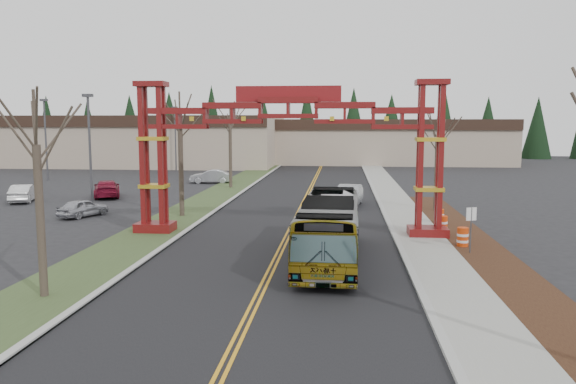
# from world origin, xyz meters

# --- Properties ---
(ground) EXTENTS (200.00, 200.00, 0.00)m
(ground) POSITION_xyz_m (0.00, 0.00, 0.00)
(ground) COLOR black
(ground) RESTS_ON ground
(road) EXTENTS (12.00, 110.00, 0.02)m
(road) POSITION_xyz_m (0.00, 25.00, 0.01)
(road) COLOR black
(road) RESTS_ON ground
(lane_line_left) EXTENTS (0.12, 100.00, 0.01)m
(lane_line_left) POSITION_xyz_m (-0.12, 25.00, 0.03)
(lane_line_left) COLOR orange
(lane_line_left) RESTS_ON road
(lane_line_right) EXTENTS (0.12, 100.00, 0.01)m
(lane_line_right) POSITION_xyz_m (0.12, 25.00, 0.03)
(lane_line_right) COLOR orange
(lane_line_right) RESTS_ON road
(curb_right) EXTENTS (0.30, 110.00, 0.15)m
(curb_right) POSITION_xyz_m (6.15, 25.00, 0.07)
(curb_right) COLOR #A8A8A3
(curb_right) RESTS_ON ground
(sidewalk_right) EXTENTS (2.60, 110.00, 0.14)m
(sidewalk_right) POSITION_xyz_m (7.60, 25.00, 0.08)
(sidewalk_right) COLOR gray
(sidewalk_right) RESTS_ON ground
(landscape_strip) EXTENTS (2.60, 50.00, 0.12)m
(landscape_strip) POSITION_xyz_m (10.20, 10.00, 0.06)
(landscape_strip) COLOR black
(landscape_strip) RESTS_ON ground
(grass_median) EXTENTS (4.00, 110.00, 0.08)m
(grass_median) POSITION_xyz_m (-8.00, 25.00, 0.04)
(grass_median) COLOR #374824
(grass_median) RESTS_ON ground
(curb_left) EXTENTS (0.30, 110.00, 0.15)m
(curb_left) POSITION_xyz_m (-6.15, 25.00, 0.07)
(curb_left) COLOR #A8A8A3
(curb_left) RESTS_ON ground
(gateway_arch) EXTENTS (18.20, 1.60, 8.90)m
(gateway_arch) POSITION_xyz_m (0.00, 18.00, 5.98)
(gateway_arch) COLOR #5C0F0C
(gateway_arch) RESTS_ON ground
(retail_building_west) EXTENTS (46.00, 22.30, 7.50)m
(retail_building_west) POSITION_xyz_m (-30.00, 71.96, 3.76)
(retail_building_west) COLOR tan
(retail_building_west) RESTS_ON ground
(retail_building_east) EXTENTS (38.00, 20.30, 7.00)m
(retail_building_east) POSITION_xyz_m (10.00, 79.95, 3.51)
(retail_building_east) COLOR tan
(retail_building_east) RESTS_ON ground
(conifer_treeline) EXTENTS (116.10, 5.60, 13.00)m
(conifer_treeline) POSITION_xyz_m (0.25, 92.00, 6.49)
(conifer_treeline) COLOR black
(conifer_treeline) RESTS_ON ground
(transit_bus) EXTENTS (2.87, 11.23, 3.11)m
(transit_bus) POSITION_xyz_m (2.54, 11.99, 1.56)
(transit_bus) COLOR #B8BAC0
(transit_bus) RESTS_ON ground
(silver_sedan) EXTENTS (2.39, 5.18, 1.65)m
(silver_sedan) POSITION_xyz_m (3.67, 29.93, 0.82)
(silver_sedan) COLOR #A5A8AD
(silver_sedan) RESTS_ON ground
(parked_car_near_a) EXTENTS (2.80, 4.00, 1.27)m
(parked_car_near_a) POSITION_xyz_m (-14.86, 22.95, 0.63)
(parked_car_near_a) COLOR #A8A9B0
(parked_car_near_a) RESTS_ON ground
(parked_car_near_b) EXTENTS (2.87, 4.67, 1.45)m
(parked_car_near_b) POSITION_xyz_m (-23.14, 29.59, 0.73)
(parked_car_near_b) COLOR white
(parked_car_near_b) RESTS_ON ground
(parked_car_mid_a) EXTENTS (3.98, 5.64, 1.52)m
(parked_car_mid_a) POSITION_xyz_m (-17.46, 33.02, 0.76)
(parked_car_mid_a) COLOR maroon
(parked_car_mid_a) RESTS_ON ground
(parked_car_far_a) EXTENTS (4.57, 1.86, 1.47)m
(parked_car_far_a) POSITION_xyz_m (-11.00, 45.18, 0.74)
(parked_car_far_a) COLOR #ACAFB4
(parked_car_far_a) RESTS_ON ground
(bare_tree_median_near) EXTENTS (3.03, 3.03, 7.73)m
(bare_tree_median_near) POSITION_xyz_m (-8.00, 5.34, 5.69)
(bare_tree_median_near) COLOR #382D26
(bare_tree_median_near) RESTS_ON ground
(bare_tree_median_mid) EXTENTS (3.37, 3.37, 8.63)m
(bare_tree_median_mid) POSITION_xyz_m (-8.00, 23.65, 6.36)
(bare_tree_median_mid) COLOR #382D26
(bare_tree_median_mid) RESTS_ON ground
(bare_tree_median_far) EXTENTS (3.26, 3.26, 8.46)m
(bare_tree_median_far) POSITION_xyz_m (-8.00, 40.93, 6.26)
(bare_tree_median_far) COLOR #382D26
(bare_tree_median_far) RESTS_ON ground
(bare_tree_right_far) EXTENTS (2.97, 2.97, 7.44)m
(bare_tree_right_far) POSITION_xyz_m (10.00, 27.77, 5.44)
(bare_tree_right_far) COLOR #382D26
(bare_tree_right_far) RESTS_ON ground
(light_pole_near) EXTENTS (0.75, 0.38, 8.68)m
(light_pole_near) POSITION_xyz_m (-16.10, 27.11, 5.02)
(light_pole_near) COLOR #3F3F44
(light_pole_near) RESTS_ON ground
(light_pole_mid) EXTENTS (0.79, 0.40, 9.14)m
(light_pole_mid) POSITION_xyz_m (-30.13, 46.26, 5.29)
(light_pole_mid) COLOR #3F3F44
(light_pole_mid) RESTS_ON ground
(light_pole_far) EXTENTS (0.75, 0.38, 8.65)m
(light_pole_far) POSITION_xyz_m (-19.35, 60.04, 5.01)
(light_pole_far) COLOR #3F3F44
(light_pole_far) RESTS_ON ground
(street_sign) EXTENTS (0.52, 0.22, 2.38)m
(street_sign) POSITION_xyz_m (9.46, 13.89, 1.71)
(street_sign) COLOR #3F3F44
(street_sign) RESTS_ON ground
(barrel_south) EXTENTS (0.59, 0.59, 1.10)m
(barrel_south) POSITION_xyz_m (9.41, 15.38, 0.55)
(barrel_south) COLOR red
(barrel_south) RESTS_ON ground
(barrel_mid) EXTENTS (0.60, 0.60, 1.11)m
(barrel_mid) POSITION_xyz_m (8.98, 18.95, 0.56)
(barrel_mid) COLOR red
(barrel_mid) RESTS_ON ground
(barrel_north) EXTENTS (0.56, 0.56, 1.03)m
(barrel_north) POSITION_xyz_m (9.36, 22.13, 0.51)
(barrel_north) COLOR red
(barrel_north) RESTS_ON ground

